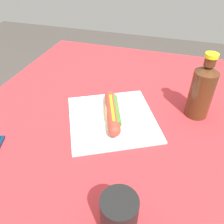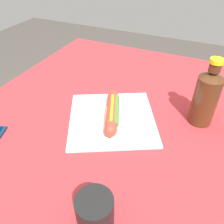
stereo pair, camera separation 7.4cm
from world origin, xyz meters
TOP-DOWN VIEW (x-y plane):
  - ground_plane at (0.00, 0.00)m, footprint 6.00×6.00m
  - dining_table at (0.00, 0.00)m, footprint 1.16×0.94m
  - paper_wrapper at (0.02, 0.02)m, footprint 0.38×0.38m
  - hot_dog at (0.02, 0.02)m, footprint 0.21×0.11m
  - soda_bottle at (-0.09, 0.29)m, footprint 0.08×0.08m
  - drinking_cup at (0.37, 0.14)m, footprint 0.07×0.07m

SIDE VIEW (x-z plane):
  - ground_plane at x=0.00m, z-range 0.00..0.00m
  - dining_table at x=0.00m, z-range 0.25..1.04m
  - paper_wrapper at x=0.02m, z-range 0.78..0.79m
  - hot_dog at x=0.02m, z-range 0.79..0.84m
  - drinking_cup at x=0.37m, z-range 0.78..0.89m
  - soda_bottle at x=-0.09m, z-range 0.77..0.99m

